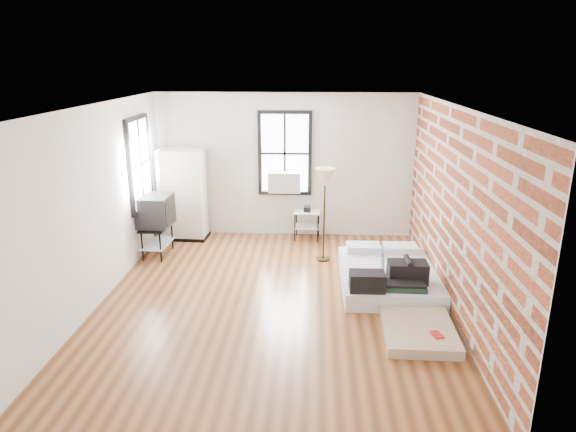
# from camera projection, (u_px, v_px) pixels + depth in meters

# --- Properties ---
(ground) EXTENTS (6.00, 6.00, 0.00)m
(ground) POSITION_uv_depth(u_px,v_px,m) (273.00, 300.00, 7.55)
(ground) COLOR #583017
(ground) RESTS_ON ground
(room_shell) EXTENTS (5.02, 6.02, 2.80)m
(room_shell) POSITION_uv_depth(u_px,v_px,m) (290.00, 179.00, 7.37)
(room_shell) COLOR silver
(room_shell) RESTS_ON ground
(mattress_main) EXTENTS (1.47, 1.98, 0.63)m
(mattress_main) POSITION_uv_depth(u_px,v_px,m) (388.00, 275.00, 7.99)
(mattress_main) COLOR white
(mattress_main) RESTS_ON ground
(mattress_bare) EXTENTS (0.93, 1.72, 0.37)m
(mattress_bare) POSITION_uv_depth(u_px,v_px,m) (412.00, 312.00, 6.94)
(mattress_bare) COLOR #C4B18D
(mattress_bare) RESTS_ON ground
(wardrobe) EXTENTS (0.91, 0.55, 1.76)m
(wardrobe) POSITION_uv_depth(u_px,v_px,m) (183.00, 195.00, 9.92)
(wardrobe) COLOR black
(wardrobe) RESTS_ON ground
(side_table) EXTENTS (0.53, 0.43, 0.66)m
(side_table) POSITION_uv_depth(u_px,v_px,m) (307.00, 217.00, 9.99)
(side_table) COLOR black
(side_table) RESTS_ON ground
(floor_lamp) EXTENTS (0.35, 0.35, 1.64)m
(floor_lamp) POSITION_uv_depth(u_px,v_px,m) (325.00, 182.00, 8.64)
(floor_lamp) COLOR black
(floor_lamp) RESTS_ON ground
(tv_stand) EXTENTS (0.58, 0.80, 1.10)m
(tv_stand) POSITION_uv_depth(u_px,v_px,m) (156.00, 213.00, 9.06)
(tv_stand) COLOR black
(tv_stand) RESTS_ON ground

